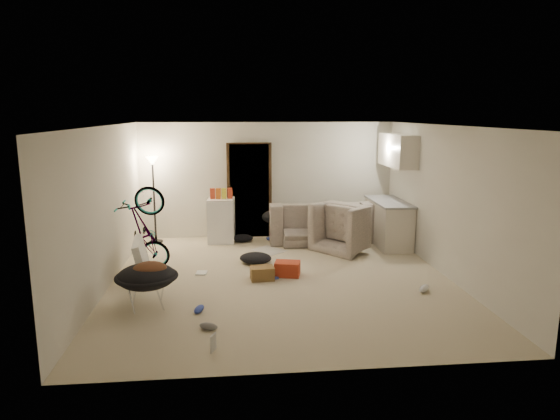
{
  "coord_description": "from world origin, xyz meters",
  "views": [
    {
      "loc": [
        -0.82,
        -7.8,
        2.7
      ],
      "look_at": [
        0.03,
        0.6,
        1.05
      ],
      "focal_mm": 32.0,
      "sensor_mm": 36.0,
      "label": 1
    }
  ],
  "objects": [
    {
      "name": "floor_lamp",
      "position": [
        -2.4,
        2.65,
        1.31
      ],
      "size": [
        0.28,
        0.28,
        1.81
      ],
      "color": "black",
      "rests_on": "floor"
    },
    {
      "name": "doorway",
      "position": [
        -0.4,
        2.97,
        1.02
      ],
      "size": [
        0.85,
        0.1,
        2.04
      ],
      "primitive_type": "cube",
      "color": "black",
      "rests_on": "floor"
    },
    {
      "name": "wall_left",
      "position": [
        -2.76,
        0.0,
        1.25
      ],
      "size": [
        0.02,
        6.0,
        2.5
      ],
      "primitive_type": "cube",
      "color": "beige",
      "rests_on": "floor"
    },
    {
      "name": "saucer_chair",
      "position": [
        -2.0,
        -0.99,
        0.37
      ],
      "size": [
        0.87,
        0.87,
        0.62
      ],
      "color": "silver",
      "rests_on": "floor"
    },
    {
      "name": "kitchen_uppers",
      "position": [
        2.56,
        2.0,
        1.95
      ],
      "size": [
        0.38,
        1.4,
        0.65
      ],
      "primitive_type": "cube",
      "color": "beige",
      "rests_on": "wall_right"
    },
    {
      "name": "floor",
      "position": [
        0.0,
        0.0,
        -0.01
      ],
      "size": [
        5.5,
        6.0,
        0.02
      ],
      "primitive_type": "cube",
      "color": "beige",
      "rests_on": "ground"
    },
    {
      "name": "newspaper",
      "position": [
        -0.06,
        1.76,
        0.0
      ],
      "size": [
        0.74,
        0.76,
        0.01
      ],
      "primitive_type": "cube",
      "rotation": [
        0.0,
        0.0,
        0.71
      ],
      "color": "beige",
      "rests_on": "floor"
    },
    {
      "name": "drink_case_a",
      "position": [
        -0.32,
        0.02,
        0.11
      ],
      "size": [
        0.4,
        0.3,
        0.22
      ],
      "primitive_type": "cube",
      "rotation": [
        0.0,
        0.0,
        0.07
      ],
      "color": "brown",
      "rests_on": "floor"
    },
    {
      "name": "shoe_3",
      "position": [
        -1.13,
        -1.84,
        0.05
      ],
      "size": [
        0.27,
        0.19,
        0.09
      ],
      "primitive_type": "ellipsoid",
      "rotation": [
        0.0,
        0.0,
        -0.4
      ],
      "color": "slate",
      "rests_on": "floor"
    },
    {
      "name": "book_white",
      "position": [
        -1.33,
        0.44,
        0.01
      ],
      "size": [
        0.2,
        0.25,
        0.02
      ],
      "primitive_type": "cube",
      "rotation": [
        0.0,
        0.0,
        -0.12
      ],
      "color": "silver",
      "rests_on": "floor"
    },
    {
      "name": "armchair",
      "position": [
        1.57,
        1.75,
        0.35
      ],
      "size": [
        1.41,
        1.43,
        0.7
      ],
      "primitive_type": "imported",
      "rotation": [
        0.0,
        0.0,
        2.27
      ],
      "color": "#3A413B",
      "rests_on": "floor"
    },
    {
      "name": "snack_box_3",
      "position": [
        -0.83,
        2.55,
        1.0
      ],
      "size": [
        0.11,
        0.09,
        0.3
      ],
      "primitive_type": "cube",
      "rotation": [
        0.0,
        0.0,
        0.17
      ],
      "color": "#AA3119",
      "rests_on": "mini_fridge"
    },
    {
      "name": "tv_box",
      "position": [
        -2.3,
        0.35,
        0.32
      ],
      "size": [
        0.36,
        0.99,
        0.65
      ],
      "primitive_type": "cube",
      "rotation": [
        0.0,
        -0.21,
        0.11
      ],
      "color": "silver",
      "rests_on": "floor"
    },
    {
      "name": "ceiling",
      "position": [
        0.0,
        0.0,
        2.51
      ],
      "size": [
        5.5,
        6.0,
        0.02
      ],
      "primitive_type": "cube",
      "color": "white",
      "rests_on": "wall_back"
    },
    {
      "name": "juicer",
      "position": [
        0.01,
        0.32,
        0.1
      ],
      "size": [
        0.17,
        0.17,
        0.25
      ],
      "color": "silver",
      "rests_on": "floor"
    },
    {
      "name": "kitchen_counter",
      "position": [
        2.43,
        2.0,
        0.44
      ],
      "size": [
        0.6,
        1.5,
        0.88
      ],
      "primitive_type": "cube",
      "color": "beige",
      "rests_on": "floor"
    },
    {
      "name": "shoe_0",
      "position": [
        0.05,
        2.55,
        0.04
      ],
      "size": [
        0.25,
        0.15,
        0.09
      ],
      "primitive_type": "ellipsoid",
      "rotation": [
        0.0,
        0.0,
        0.23
      ],
      "color": "#2F43AB",
      "rests_on": "floor"
    },
    {
      "name": "mini_fridge",
      "position": [
        -1.02,
        2.55,
        0.46
      ],
      "size": [
        0.58,
        0.58,
        0.93
      ],
      "primitive_type": "cube",
      "rotation": [
        0.0,
        0.0,
        -0.07
      ],
      "color": "white",
      "rests_on": "floor"
    },
    {
      "name": "wall_front",
      "position": [
        0.0,
        -3.01,
        1.25
      ],
      "size": [
        5.5,
        0.02,
        2.5
      ],
      "primitive_type": "cube",
      "color": "beige",
      "rests_on": "floor"
    },
    {
      "name": "hoodie",
      "position": [
        -1.95,
        -1.02,
        0.56
      ],
      "size": [
        0.56,
        0.5,
        0.22
      ],
      "primitive_type": "ellipsoid",
      "rotation": [
        0.0,
        0.0,
        0.24
      ],
      "color": "#58311E",
      "rests_on": "saucer_chair"
    },
    {
      "name": "drink_case_b",
      "position": [
        0.11,
        0.18,
        0.12
      ],
      "size": [
        0.47,
        0.39,
        0.24
      ],
      "primitive_type": "cube",
      "rotation": [
        0.0,
        0.0,
        -0.24
      ],
      "color": "#AA3119",
      "rests_on": "floor"
    },
    {
      "name": "door_trim",
      "position": [
        -0.4,
        2.94,
        1.02
      ],
      "size": [
        0.97,
        0.04,
        2.1
      ],
      "primitive_type": "cube",
      "color": "#342312",
      "rests_on": "floor"
    },
    {
      "name": "shoe_2",
      "position": [
        -1.28,
        -1.26,
        0.05
      ],
      "size": [
        0.18,
        0.27,
        0.09
      ],
      "primitive_type": "ellipsoid",
      "rotation": [
        0.0,
        0.0,
        1.21
      ],
      "color": "#2F43AB",
      "rests_on": "floor"
    },
    {
      "name": "clothes_lump_b",
      "position": [
        -0.58,
        2.55,
        0.07
      ],
      "size": [
        0.46,
        0.41,
        0.14
      ],
      "primitive_type": "ellipsoid",
      "rotation": [
        0.0,
        0.0,
        0.01
      ],
      "color": "black",
      "rests_on": "floor"
    },
    {
      "name": "wall_back",
      "position": [
        0.0,
        3.01,
        1.25
      ],
      "size": [
        5.5,
        0.02,
        2.5
      ],
      "primitive_type": "cube",
      "color": "beige",
      "rests_on": "floor"
    },
    {
      "name": "book_blue",
      "position": [
        -0.18,
        0.11,
        0.01
      ],
      "size": [
        0.27,
        0.32,
        0.03
      ],
      "primitive_type": "cube",
      "rotation": [
        0.0,
        0.0,
        0.35
      ],
      "color": "#2F43AB",
      "rests_on": "floor"
    },
    {
      "name": "sofa_drape",
      "position": [
        0.12,
        2.45,
        0.54
      ],
      "size": [
        0.58,
        0.48,
        0.28
      ],
      "primitive_type": "ellipsoid",
      "rotation": [
        0.0,
        0.0,
        0.04
      ],
      "color": "black",
      "rests_on": "sofa"
    },
    {
      "name": "snack_box_1",
      "position": [
        -1.07,
        2.55,
        1.0
      ],
      "size": [
        0.11,
        0.08,
        0.3
      ],
      "primitive_type": "cube",
      "rotation": [
        0.0,
        0.0,
        -0.15
      ],
      "color": "#C05918",
      "rests_on": "mini_fridge"
    },
    {
      "name": "wall_right",
      "position": [
        2.76,
        0.0,
        1.25
      ],
      "size": [
        0.02,
        6.0,
        2.5
      ],
      "primitive_type": "cube",
      "color": "beige",
      "rests_on": "floor"
    },
    {
      "name": "snack_box_0",
      "position": [
        -1.19,
        2.55,
        1.0
      ],
      "size": [
        0.11,
        0.08,
        0.3
      ],
      "primitive_type": "cube",
      "rotation": [
        0.0,
        0.0,
        0.13
      ],
      "color": "#AA3119",
      "rests_on": "mini_fridge"
    },
    {
      "name": "bicycle",
      "position": [
        -2.3,
        0.76,
        0.4
      ],
      "size": [
        1.59,
        0.86,
        0.88
      ],
      "primitive_type": "imported",
      "rotation": [
        0.0,
        -0.17,
        1.43
      ],
      "color": "black",
      "rests_on": "floor"
    },
    {
      "name": "clothes_lump_a",
      "position": [
        -0.38,
        0.95,
        0.09
      ],
      "size": [
        0.69,
        0.63,
        0.19
      ],
      "primitive_type": "ellipsoid",
      "rotation": [
        0.0,
        0.0,
        -0.25
      ],
      "color": "black",
      "rests_on": "floor"
    },
    {
      "name": "counter_top",
      "position": [
        2.43,
        2.0,
        0.9
      ],
      "size": [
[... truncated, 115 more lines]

